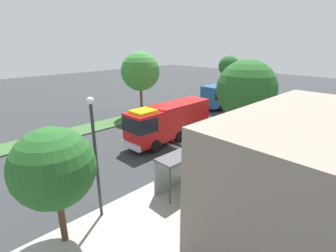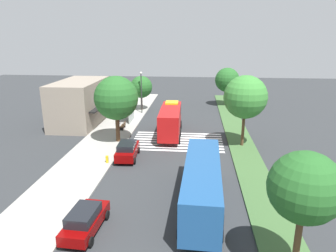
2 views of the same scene
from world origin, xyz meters
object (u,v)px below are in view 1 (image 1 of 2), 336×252
(parked_car_west, at_px, (291,104))
(median_tree_far_west, at_px, (229,66))
(street_lamp, at_px, (95,150))
(median_tree_west, at_px, (140,71))
(sidewalk_tree_far_west, at_px, (246,90))
(fire_truck, at_px, (168,121))
(fire_hydrant, at_px, (268,126))
(transit_bus, at_px, (231,92))
(sidewalk_tree_center, at_px, (54,168))
(bus_stop_shelter, at_px, (178,163))
(parked_car_mid, at_px, (246,122))
(bench_near_shelter, at_px, (214,161))

(parked_car_west, distance_m, median_tree_far_west, 13.34)
(street_lamp, relative_size, median_tree_west, 0.83)
(sidewalk_tree_far_west, bearing_deg, fire_truck, -59.62)
(parked_car_west, xyz_separation_m, fire_hydrant, (10.86, 1.70, -0.37))
(parked_car_west, bearing_deg, sidewalk_tree_far_west, 10.43)
(median_tree_west, distance_m, fire_hydrant, 16.29)
(parked_car_west, distance_m, transit_bus, 8.51)
(sidewalk_tree_center, bearing_deg, street_lamp, -169.74)
(bus_stop_shelter, bearing_deg, fire_truck, -129.67)
(parked_car_mid, xyz_separation_m, bus_stop_shelter, (13.79, 2.79, 0.98))
(street_lamp, bearing_deg, sidewalk_tree_far_west, 178.37)
(parked_car_mid, height_order, fire_hydrant, parked_car_mid)
(sidewalk_tree_far_west, bearing_deg, sidewalk_tree_center, -0.00)
(sidewalk_tree_far_west, bearing_deg, bench_near_shelter, 6.55)
(median_tree_west, relative_size, fire_hydrant, 11.46)
(bench_near_shelter, height_order, sidewalk_tree_far_west, sidewalk_tree_far_west)
(sidewalk_tree_far_west, distance_m, fire_hydrant, 8.10)
(parked_car_mid, distance_m, bench_near_shelter, 10.18)
(fire_truck, relative_size, bench_near_shelter, 6.08)
(transit_bus, height_order, sidewalk_tree_far_west, sidewalk_tree_far_west)
(parked_car_mid, distance_m, bus_stop_shelter, 14.11)
(street_lamp, height_order, median_tree_west, median_tree_west)
(bench_near_shelter, xyz_separation_m, median_tree_far_west, (-24.93, -15.11, 4.56))
(fire_truck, height_order, fire_hydrant, fire_truck)
(fire_truck, relative_size, bus_stop_shelter, 2.78)
(parked_car_mid, bearing_deg, sidewalk_tree_center, 3.31)
(transit_bus, relative_size, median_tree_west, 1.42)
(sidewalk_tree_far_west, height_order, sidewalk_tree_center, sidewalk_tree_far_west)
(bus_stop_shelter, height_order, median_tree_west, median_tree_west)
(sidewalk_tree_center, bearing_deg, bench_near_shelter, 177.12)
(parked_car_west, bearing_deg, median_tree_far_west, -98.99)
(fire_truck, height_order, transit_bus, fire_truck)
(parked_car_west, distance_m, bench_near_shelter, 22.44)
(sidewalk_tree_far_west, bearing_deg, parked_car_west, -172.77)
(transit_bus, height_order, street_lamp, street_lamp)
(fire_truck, xyz_separation_m, parked_car_mid, (-8.35, 3.77, -1.14))
(fire_hydrant, bearing_deg, fire_truck, -28.79)
(bus_stop_shelter, bearing_deg, sidewalk_tree_center, -4.58)
(fire_truck, bearing_deg, parked_car_west, 168.34)
(parked_car_mid, height_order, bus_stop_shelter, bus_stop_shelter)
(bench_near_shelter, bearing_deg, median_tree_far_west, -148.79)
(bench_near_shelter, distance_m, street_lamp, 9.75)
(fire_truck, distance_m, transit_bus, 17.45)
(bench_near_shelter, xyz_separation_m, sidewalk_tree_far_west, (-4.94, -0.57, 4.76))
(bus_stop_shelter, bearing_deg, fire_hydrant, -175.97)
(bench_near_shelter, relative_size, median_tree_west, 0.20)
(bus_stop_shelter, xyz_separation_m, fire_hydrant, (-15.40, -1.08, -1.40))
(parked_car_west, bearing_deg, sidewalk_tree_center, 6.95)
(fire_truck, xyz_separation_m, parked_car_west, (-20.82, 3.78, -1.19))
(median_tree_far_west, bearing_deg, sidewalk_tree_center, 21.87)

